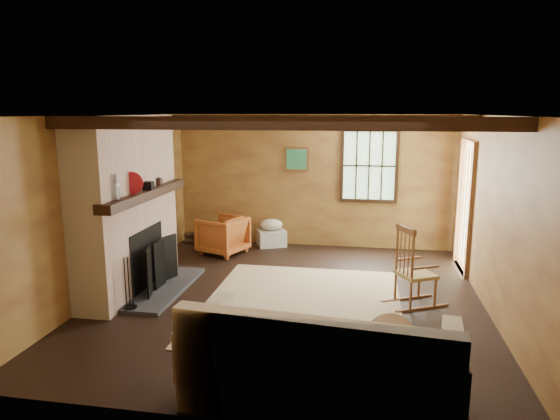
% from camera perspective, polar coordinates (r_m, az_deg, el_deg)
% --- Properties ---
extents(ground, '(5.50, 5.50, 0.00)m').
position_cam_1_polar(ground, '(6.77, 1.09, -10.02)').
color(ground, black).
rests_on(ground, ground).
extents(room_envelope, '(5.02, 5.52, 2.44)m').
position_cam_1_polar(room_envelope, '(6.58, 3.38, 4.07)').
color(room_envelope, '#AF893E').
rests_on(room_envelope, ground).
extents(fireplace, '(1.02, 2.30, 2.40)m').
position_cam_1_polar(fireplace, '(7.13, -16.85, -0.16)').
color(fireplace, '#A75341').
rests_on(fireplace, ground).
extents(rug, '(2.50, 3.00, 0.01)m').
position_cam_1_polar(rug, '(6.56, 2.57, -10.72)').
color(rug, tan).
rests_on(rug, ground).
extents(rocking_chair, '(0.86, 0.71, 1.05)m').
position_cam_1_polar(rocking_chair, '(6.62, 14.99, -6.82)').
color(rocking_chair, tan).
rests_on(rocking_chair, ground).
extents(sofa, '(2.37, 1.23, 0.92)m').
position_cam_1_polar(sofa, '(4.41, 4.71, -17.61)').
color(sofa, white).
rests_on(sofa, ground).
extents(firewood_pile, '(0.63, 0.12, 0.23)m').
position_cam_1_polar(firewood_pile, '(9.48, -8.99, -3.19)').
color(firewood_pile, brown).
rests_on(firewood_pile, ground).
extents(laundry_basket, '(0.61, 0.55, 0.30)m').
position_cam_1_polar(laundry_basket, '(9.24, -0.97, -3.21)').
color(laundry_basket, silver).
rests_on(laundry_basket, ground).
extents(basket_pillow, '(0.48, 0.42, 0.21)m').
position_cam_1_polar(basket_pillow, '(9.18, -0.98, -1.68)').
color(basket_pillow, white).
rests_on(basket_pillow, laundry_basket).
extents(armchair, '(0.94, 0.92, 0.66)m').
position_cam_1_polar(armchair, '(8.76, -6.57, -2.87)').
color(armchair, '#BF6026').
rests_on(armchair, ground).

